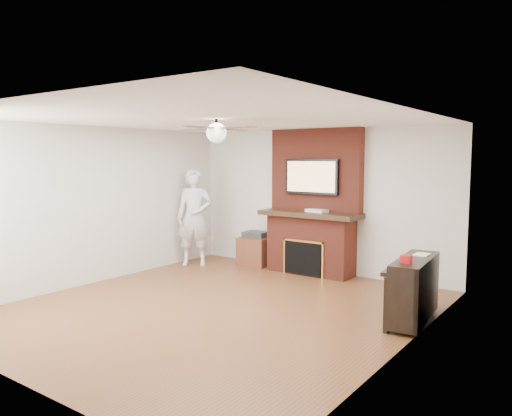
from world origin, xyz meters
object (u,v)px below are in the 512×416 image
Objects in this scene: person at (194,217)px; side_table at (256,250)px; fireplace at (312,216)px; piano at (414,288)px.

person is 1.29m from side_table.
fireplace is 2.86m from piano.
piano reaches higher than side_table.
fireplace reaches higher than side_table.
side_table is 0.51× the size of piano.
fireplace is 2.22m from person.
person is 1.45× the size of piano.
fireplace reaches higher than person.
side_table is (-1.16, -0.07, -0.70)m from fireplace.
side_table is 3.79m from piano.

